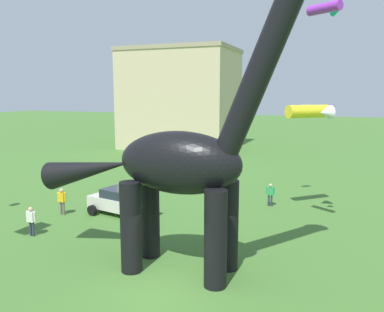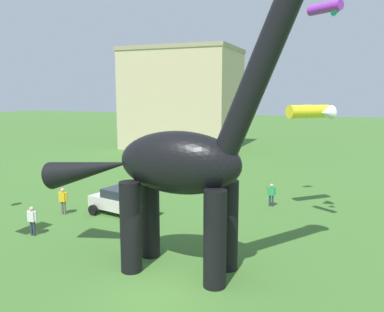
{
  "view_description": "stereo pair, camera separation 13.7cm",
  "coord_description": "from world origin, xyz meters",
  "views": [
    {
      "loc": [
        6.08,
        -12.08,
        7.22
      ],
      "look_at": [
        -0.0,
        3.59,
        4.53
      ],
      "focal_mm": 36.67,
      "sensor_mm": 36.0,
      "label": 1
    },
    {
      "loc": [
        6.21,
        -12.03,
        7.22
      ],
      "look_at": [
        -0.0,
        3.59,
        4.53
      ],
      "focal_mm": 36.67,
      "sensor_mm": 36.0,
      "label": 2
    }
  ],
  "objects": [
    {
      "name": "background_building_block",
      "position": [
        -14.51,
        36.63,
        6.54
      ],
      "size": [
        14.44,
        10.45,
        13.07
      ],
      "color": "#CCB78E",
      "rests_on": "ground_plane"
    },
    {
      "name": "kite_apex",
      "position": [
        3.47,
        15.29,
        6.37
      ],
      "size": [
        0.89,
        0.92,
        0.28
      ],
      "color": "white"
    },
    {
      "name": "person_photographer",
      "position": [
        -9.44,
        6.32,
        0.98
      ],
      "size": [
        0.61,
        0.27,
        1.62
      ],
      "rotation": [
        0.0,
        0.0,
        5.2
      ],
      "color": "#6B6056",
      "rests_on": "ground_plane"
    },
    {
      "name": "kite_mid_right",
      "position": [
        5.11,
        6.66,
        10.87
      ],
      "size": [
        1.55,
        1.64,
        0.46
      ],
      "color": "purple"
    },
    {
      "name": "dinosaur_sculpture",
      "position": [
        0.01,
        2.01,
        4.5
      ],
      "size": [
        11.92,
        2.52,
        12.46
      ],
      "rotation": [
        0.0,
        0.0,
        0.01
      ],
      "color": "black",
      "rests_on": "ground_plane"
    },
    {
      "name": "ground_plane",
      "position": [
        0.0,
        0.0,
        0.0
      ],
      "size": [
        240.0,
        240.0,
        0.0
      ],
      "primitive_type": "plane",
      "color": "#42702D"
    },
    {
      "name": "kite_high_left",
      "position": [
        4.27,
        11.8,
        6.17
      ],
      "size": [
        2.83,
        2.85,
        0.81
      ],
      "color": "yellow"
    },
    {
      "name": "person_near_flyer",
      "position": [
        -8.51,
        2.84,
        0.93
      ],
      "size": [
        0.57,
        0.25,
        1.53
      ],
      "rotation": [
        0.0,
        0.0,
        4.36
      ],
      "color": "#2D3347",
      "rests_on": "ground_plane"
    },
    {
      "name": "person_watching_child",
      "position": [
        1.9,
        12.67,
        0.9
      ],
      "size": [
        0.56,
        0.25,
        1.49
      ],
      "rotation": [
        0.0,
        0.0,
        3.95
      ],
      "color": "#2D3347",
      "rests_on": "ground_plane"
    },
    {
      "name": "parked_sedan_left",
      "position": [
        -6.14,
        7.73,
        0.81
      ],
      "size": [
        4.48,
        2.6,
        1.55
      ],
      "rotation": [
        0.0,
        0.0,
        -0.21
      ],
      "color": "silver",
      "rests_on": "ground_plane"
    }
  ]
}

